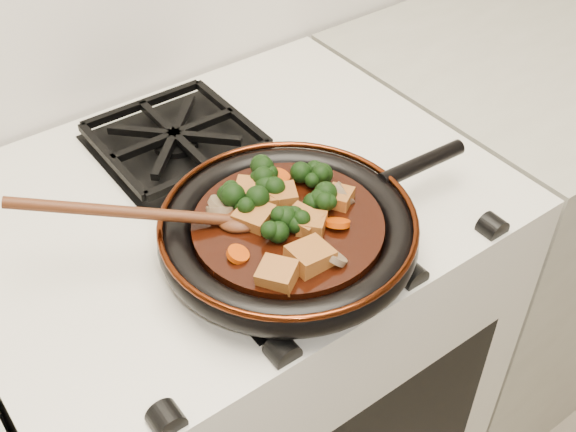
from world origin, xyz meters
TOP-DOWN VIEW (x-y plane):
  - stove at (0.00, 1.69)m, footprint 0.76×0.60m
  - burner_grate_front at (0.00, 1.55)m, footprint 0.23×0.23m
  - burner_grate_back at (0.00, 1.83)m, footprint 0.23×0.23m
  - skillet at (0.00, 1.53)m, footprint 0.46×0.33m
  - braising_sauce at (-0.00, 1.53)m, footprint 0.24×0.24m
  - tofu_cube_0 at (-0.01, 1.60)m, footprint 0.06×0.06m
  - tofu_cube_1 at (0.01, 1.58)m, footprint 0.04×0.04m
  - tofu_cube_2 at (0.02, 1.57)m, footprint 0.05×0.05m
  - tofu_cube_3 at (-0.02, 1.60)m, footprint 0.05×0.05m
  - tofu_cube_4 at (-0.07, 1.46)m, footprint 0.06×0.06m
  - tofu_cube_5 at (0.01, 1.52)m, footprint 0.05×0.05m
  - tofu_cube_6 at (0.02, 1.51)m, footprint 0.05×0.05m
  - tofu_cube_7 at (-0.02, 1.46)m, footprint 0.05×0.05m
  - tofu_cube_8 at (-0.03, 1.56)m, footprint 0.06×0.06m
  - tofu_cube_9 at (0.08, 1.53)m, footprint 0.05×0.05m
  - broccoli_floret_0 at (0.05, 1.53)m, footprint 0.08×0.09m
  - broccoli_floret_1 at (0.07, 1.58)m, footprint 0.08×0.08m
  - broccoli_floret_2 at (-0.03, 1.58)m, footprint 0.08×0.08m
  - broccoli_floret_3 at (0.02, 1.61)m, footprint 0.08×0.08m
  - broccoli_floret_4 at (-0.03, 1.61)m, footprint 0.08×0.08m
  - broccoli_floret_5 at (-0.01, 1.53)m, footprint 0.09×0.08m
  - broccoli_floret_6 at (0.01, 1.60)m, footprint 0.07×0.07m
  - broccoli_floret_7 at (-0.03, 1.52)m, footprint 0.09×0.08m
  - carrot_coin_0 at (-0.08, 1.52)m, footprint 0.03×0.03m
  - carrot_coin_1 at (0.06, 1.54)m, footprint 0.03×0.03m
  - carrot_coin_2 at (0.04, 1.49)m, footprint 0.04×0.03m
  - carrot_coin_3 at (0.04, 1.61)m, footprint 0.03×0.03m
  - mushroom_slice_0 at (-0.06, 1.60)m, footprint 0.05×0.05m
  - mushroom_slice_1 at (0.09, 1.53)m, footprint 0.04×0.04m
  - mushroom_slice_2 at (-0.05, 1.60)m, footprint 0.04×0.04m
  - mushroom_slice_3 at (0.09, 1.53)m, footprint 0.04×0.04m
  - mushroom_slice_4 at (0.00, 1.45)m, footprint 0.03×0.03m
  - wooden_spoon at (-0.12, 1.61)m, footprint 0.16×0.11m

SIDE VIEW (x-z plane):
  - stove at x=0.00m, z-range 0.00..0.90m
  - burner_grate_front at x=0.00m, z-range 0.90..0.93m
  - burner_grate_back at x=0.00m, z-range 0.90..0.93m
  - skillet at x=0.00m, z-range 0.92..0.97m
  - braising_sauce at x=0.00m, z-range 0.94..0.96m
  - carrot_coin_0 at x=-0.08m, z-range 0.95..0.97m
  - carrot_coin_1 at x=0.06m, z-range 0.95..0.97m
  - carrot_coin_2 at x=0.04m, z-range 0.95..0.98m
  - carrot_coin_3 at x=0.04m, z-range 0.95..0.97m
  - mushroom_slice_0 at x=-0.06m, z-range 0.95..0.98m
  - mushroom_slice_1 at x=0.09m, z-range 0.95..0.98m
  - mushroom_slice_2 at x=-0.05m, z-range 0.95..0.98m
  - mushroom_slice_3 at x=0.09m, z-range 0.95..0.98m
  - mushroom_slice_4 at x=0.00m, z-range 0.95..0.98m
  - tofu_cube_9 at x=0.08m, z-range 0.96..0.98m
  - tofu_cube_1 at x=0.01m, z-range 0.95..0.98m
  - tofu_cube_6 at x=0.02m, z-range 0.95..0.98m
  - tofu_cube_3 at x=-0.02m, z-range 0.95..0.98m
  - tofu_cube_2 at x=0.02m, z-range 0.95..0.98m
  - broccoli_floret_4 at x=-0.03m, z-range 0.94..1.00m
  - tofu_cube_5 at x=0.01m, z-range 0.95..0.98m
  - tofu_cube_8 at x=-0.03m, z-range 0.95..0.98m
  - tofu_cube_4 at x=-0.07m, z-range 0.95..0.98m
  - broccoli_floret_0 at x=0.05m, z-range 0.93..1.00m
  - tofu_cube_0 at x=-0.01m, z-range 0.95..0.98m
  - tofu_cube_7 at x=-0.02m, z-range 0.95..0.98m
  - broccoli_floret_3 at x=0.02m, z-range 0.94..1.00m
  - broccoli_floret_5 at x=-0.01m, z-range 0.94..1.00m
  - broccoli_floret_1 at x=0.07m, z-range 0.94..1.00m
  - broccoli_floret_2 at x=-0.03m, z-range 0.93..1.01m
  - broccoli_floret_7 at x=-0.03m, z-range 0.93..1.01m
  - broccoli_floret_6 at x=0.01m, z-range 0.94..1.00m
  - wooden_spoon at x=-0.12m, z-range 0.84..1.12m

